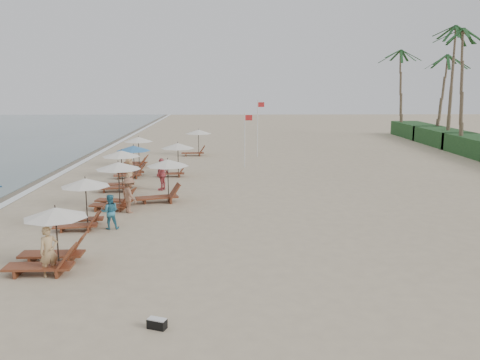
{
  "coord_description": "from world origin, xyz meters",
  "views": [
    {
      "loc": [
        0.44,
        -20.59,
        6.17
      ],
      "look_at": [
        1.0,
        4.61,
        1.3
      ],
      "focal_mm": 37.67,
      "sensor_mm": 36.0,
      "label": 1
    }
  ],
  "objects_px": {
    "beachgoer_mid_b": "(129,195)",
    "beachgoer_far_a": "(162,174)",
    "duffel_bag": "(157,323)",
    "inland_station_1": "(176,154)",
    "beachgoer_mid_a": "(110,212)",
    "flag_pole_near": "(245,137)",
    "lounger_station_1": "(81,203)",
    "lounger_station_2": "(115,185)",
    "lounger_station_3": "(118,170)",
    "inland_station_0": "(162,178)",
    "lounger_station_5": "(136,151)",
    "inland_station_2": "(196,140)",
    "lounger_station_4": "(131,160)",
    "beachgoer_far_b": "(129,171)",
    "lounger_station_0": "(48,242)",
    "beachgoer_near": "(49,251)"
  },
  "relations": [
    {
      "from": "inland_station_0",
      "to": "beachgoer_far_b",
      "type": "bearing_deg",
      "value": 119.0
    },
    {
      "from": "lounger_station_2",
      "to": "inland_station_0",
      "type": "height_order",
      "value": "lounger_station_2"
    },
    {
      "from": "lounger_station_0",
      "to": "inland_station_1",
      "type": "xyz_separation_m",
      "value": [
        2.51,
        17.08,
        0.54
      ]
    },
    {
      "from": "beachgoer_far_a",
      "to": "duffel_bag",
      "type": "distance_m",
      "value": 17.12
    },
    {
      "from": "beachgoer_mid_b",
      "to": "inland_station_0",
      "type": "bearing_deg",
      "value": -68.28
    },
    {
      "from": "flag_pole_near",
      "to": "lounger_station_4",
      "type": "bearing_deg",
      "value": -153.89
    },
    {
      "from": "lounger_station_2",
      "to": "beachgoer_mid_a",
      "type": "bearing_deg",
      "value": -80.74
    },
    {
      "from": "duffel_bag",
      "to": "lounger_station_1",
      "type": "bearing_deg",
      "value": 116.01
    },
    {
      "from": "inland_station_1",
      "to": "beachgoer_mid_a",
      "type": "distance_m",
      "value": 12.53
    },
    {
      "from": "beachgoer_mid_a",
      "to": "duffel_bag",
      "type": "relative_size",
      "value": 2.82
    },
    {
      "from": "beachgoer_mid_b",
      "to": "flag_pole_near",
      "type": "xyz_separation_m",
      "value": [
        6.01,
        13.14,
        1.41
      ]
    },
    {
      "from": "beachgoer_mid_b",
      "to": "beachgoer_far_a",
      "type": "distance_m",
      "value": 5.3
    },
    {
      "from": "lounger_station_4",
      "to": "beachgoer_mid_a",
      "type": "height_order",
      "value": "lounger_station_4"
    },
    {
      "from": "lounger_station_2",
      "to": "duffel_bag",
      "type": "relative_size",
      "value": 4.85
    },
    {
      "from": "lounger_station_4",
      "to": "inland_station_2",
      "type": "bearing_deg",
      "value": 70.04
    },
    {
      "from": "lounger_station_0",
      "to": "lounger_station_4",
      "type": "bearing_deg",
      "value": 91.41
    },
    {
      "from": "lounger_station_5",
      "to": "inland_station_0",
      "type": "height_order",
      "value": "inland_station_0"
    },
    {
      "from": "lounger_station_1",
      "to": "beachgoer_far_a",
      "type": "xyz_separation_m",
      "value": [
        2.45,
        7.78,
        -0.14
      ]
    },
    {
      "from": "lounger_station_3",
      "to": "duffel_bag",
      "type": "distance_m",
      "value": 17.68
    },
    {
      "from": "lounger_station_1",
      "to": "lounger_station_2",
      "type": "xyz_separation_m",
      "value": [
        0.63,
        3.53,
        0.07
      ]
    },
    {
      "from": "inland_station_1",
      "to": "flag_pole_near",
      "type": "distance_m",
      "value": 5.96
    },
    {
      "from": "inland_station_2",
      "to": "flag_pole_near",
      "type": "bearing_deg",
      "value": -57.57
    },
    {
      "from": "lounger_station_2",
      "to": "inland_station_2",
      "type": "distance_m",
      "value": 18.73
    },
    {
      "from": "inland_station_0",
      "to": "lounger_station_4",
      "type": "bearing_deg",
      "value": 112.74
    },
    {
      "from": "inland_station_2",
      "to": "beachgoer_near",
      "type": "xyz_separation_m",
      "value": [
        -3.01,
        -27.55,
        -0.56
      ]
    },
    {
      "from": "beachgoer_near",
      "to": "beachgoer_mid_b",
      "type": "xyz_separation_m",
      "value": [
        1.03,
        8.08,
        0.04
      ]
    },
    {
      "from": "inland_station_1",
      "to": "beachgoer_mid_b",
      "type": "xyz_separation_m",
      "value": [
        -1.24,
        -9.66,
        -0.62
      ]
    },
    {
      "from": "inland_station_2",
      "to": "beachgoer_far_a",
      "type": "xyz_separation_m",
      "value": [
        -1.08,
        -14.26,
        -0.44
      ]
    },
    {
      "from": "inland_station_2",
      "to": "duffel_bag",
      "type": "height_order",
      "value": "inland_station_2"
    },
    {
      "from": "lounger_station_3",
      "to": "beachgoer_mid_b",
      "type": "relative_size",
      "value": 1.47
    },
    {
      "from": "beachgoer_near",
      "to": "flag_pole_near",
      "type": "xyz_separation_m",
      "value": [
        7.04,
        21.22,
        1.45
      ]
    },
    {
      "from": "duffel_bag",
      "to": "beachgoer_mid_b",
      "type": "bearing_deg",
      "value": 104.05
    },
    {
      "from": "beachgoer_far_a",
      "to": "flag_pole_near",
      "type": "relative_size",
      "value": 0.46
    },
    {
      "from": "lounger_station_2",
      "to": "duffel_bag",
      "type": "height_order",
      "value": "lounger_station_2"
    },
    {
      "from": "lounger_station_3",
      "to": "flag_pole_near",
      "type": "relative_size",
      "value": 0.62
    },
    {
      "from": "beachgoer_mid_a",
      "to": "beachgoer_far_b",
      "type": "relative_size",
      "value": 0.91
    },
    {
      "from": "lounger_station_5",
      "to": "beachgoer_far_b",
      "type": "xyz_separation_m",
      "value": [
        0.74,
        -6.69,
        -0.36
      ]
    },
    {
      "from": "inland_station_0",
      "to": "lounger_station_5",
      "type": "bearing_deg",
      "value": 106.52
    },
    {
      "from": "lounger_station_2",
      "to": "duffel_bag",
      "type": "bearing_deg",
      "value": -73.16
    },
    {
      "from": "flag_pole_near",
      "to": "inland_station_1",
      "type": "bearing_deg",
      "value": -143.88
    },
    {
      "from": "inland_station_1",
      "to": "beachgoer_mid_b",
      "type": "bearing_deg",
      "value": -97.29
    },
    {
      "from": "beachgoer_far_a",
      "to": "flag_pole_near",
      "type": "distance_m",
      "value": 9.52
    },
    {
      "from": "lounger_station_1",
      "to": "inland_station_0",
      "type": "height_order",
      "value": "inland_station_0"
    },
    {
      "from": "beachgoer_near",
      "to": "beachgoer_mid_a",
      "type": "height_order",
      "value": "beachgoer_near"
    },
    {
      "from": "inland_station_0",
      "to": "flag_pole_near",
      "type": "height_order",
      "value": "flag_pole_near"
    },
    {
      "from": "lounger_station_1",
      "to": "lounger_station_3",
      "type": "height_order",
      "value": "lounger_station_3"
    },
    {
      "from": "lounger_station_4",
      "to": "beachgoer_far_b",
      "type": "relative_size",
      "value": 1.51
    },
    {
      "from": "beachgoer_far_a",
      "to": "duffel_bag",
      "type": "xyz_separation_m",
      "value": [
        2.04,
        -16.98,
        -0.81
      ]
    },
    {
      "from": "lounger_station_3",
      "to": "inland_station_2",
      "type": "relative_size",
      "value": 0.95
    },
    {
      "from": "lounger_station_1",
      "to": "lounger_station_3",
      "type": "xyz_separation_m",
      "value": [
        -0.11,
        7.84,
        0.07
      ]
    }
  ]
}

